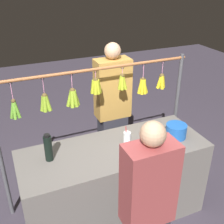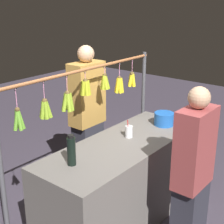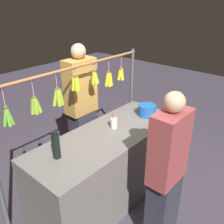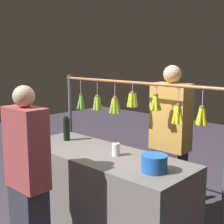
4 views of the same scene
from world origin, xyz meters
name	(u,v)px [view 4 (image 4 of 4)]	position (x,y,z in m)	size (l,w,h in m)	color
market_counter	(102,196)	(0.00, 0.00, 0.44)	(1.87, 0.70, 0.89)	#66605B
display_rack	(132,119)	(0.00, -0.47, 1.16)	(2.16, 0.13, 1.59)	#4C4C51
water_bottle	(67,129)	(0.62, -0.07, 1.02)	(0.07, 0.07, 0.27)	black
blue_bucket	(154,163)	(-0.67, 0.06, 0.96)	(0.22, 0.22, 0.14)	blue
drink_cup	(116,149)	(-0.15, -0.04, 0.95)	(0.08, 0.08, 0.18)	silver
vendor_person	(170,147)	(-0.30, -0.75, 0.86)	(0.41, 0.22, 1.73)	#2D2D38
customer_person	(28,183)	(0.08, 0.78, 0.79)	(0.38, 0.21, 1.60)	#2D2D38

